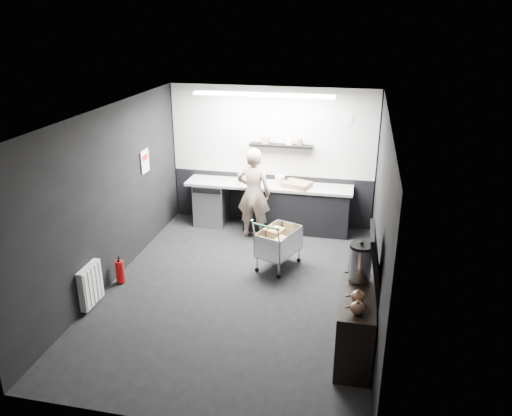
# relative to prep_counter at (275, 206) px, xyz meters

# --- Properties ---
(floor) EXTENTS (5.50, 5.50, 0.00)m
(floor) POSITION_rel_prep_counter_xyz_m (-0.14, -2.42, -0.46)
(floor) COLOR black
(floor) RESTS_ON ground
(ceiling) EXTENTS (5.50, 5.50, 0.00)m
(ceiling) POSITION_rel_prep_counter_xyz_m (-0.14, -2.42, 2.24)
(ceiling) COLOR beige
(ceiling) RESTS_ON wall_back
(wall_back) EXTENTS (5.50, 0.00, 5.50)m
(wall_back) POSITION_rel_prep_counter_xyz_m (-0.14, 0.33, 0.89)
(wall_back) COLOR black
(wall_back) RESTS_ON floor
(wall_front) EXTENTS (5.50, 0.00, 5.50)m
(wall_front) POSITION_rel_prep_counter_xyz_m (-0.14, -5.17, 0.89)
(wall_front) COLOR black
(wall_front) RESTS_ON floor
(wall_left) EXTENTS (0.00, 5.50, 5.50)m
(wall_left) POSITION_rel_prep_counter_xyz_m (-2.14, -2.42, 0.89)
(wall_left) COLOR black
(wall_left) RESTS_ON floor
(wall_right) EXTENTS (0.00, 5.50, 5.50)m
(wall_right) POSITION_rel_prep_counter_xyz_m (1.86, -2.42, 0.89)
(wall_right) COLOR black
(wall_right) RESTS_ON floor
(kitchen_wall_panel) EXTENTS (3.95, 0.02, 1.70)m
(kitchen_wall_panel) POSITION_rel_prep_counter_xyz_m (-0.14, 0.31, 1.39)
(kitchen_wall_panel) COLOR silver
(kitchen_wall_panel) RESTS_ON wall_back
(dado_panel) EXTENTS (3.95, 0.02, 1.00)m
(dado_panel) POSITION_rel_prep_counter_xyz_m (-0.14, 0.31, 0.04)
(dado_panel) COLOR black
(dado_panel) RESTS_ON wall_back
(floating_shelf) EXTENTS (1.20, 0.22, 0.04)m
(floating_shelf) POSITION_rel_prep_counter_xyz_m (0.06, 0.20, 1.16)
(floating_shelf) COLOR black
(floating_shelf) RESTS_ON wall_back
(wall_clock) EXTENTS (0.20, 0.03, 0.20)m
(wall_clock) POSITION_rel_prep_counter_xyz_m (1.26, 0.30, 1.69)
(wall_clock) COLOR white
(wall_clock) RESTS_ON wall_back
(poster) EXTENTS (0.02, 0.30, 0.40)m
(poster) POSITION_rel_prep_counter_xyz_m (-2.12, -1.12, 1.09)
(poster) COLOR white
(poster) RESTS_ON wall_left
(poster_red_band) EXTENTS (0.02, 0.22, 0.10)m
(poster_red_band) POSITION_rel_prep_counter_xyz_m (-2.11, -1.12, 1.16)
(poster_red_band) COLOR red
(poster_red_band) RESTS_ON poster
(radiator) EXTENTS (0.10, 0.50, 0.60)m
(radiator) POSITION_rel_prep_counter_xyz_m (-2.08, -3.32, -0.11)
(radiator) COLOR white
(radiator) RESTS_ON wall_left
(ceiling_strip) EXTENTS (2.40, 0.20, 0.04)m
(ceiling_strip) POSITION_rel_prep_counter_xyz_m (-0.14, -0.57, 2.21)
(ceiling_strip) COLOR white
(ceiling_strip) RESTS_ON ceiling
(prep_counter) EXTENTS (3.20, 0.61, 0.90)m
(prep_counter) POSITION_rel_prep_counter_xyz_m (0.00, 0.00, 0.00)
(prep_counter) COLOR black
(prep_counter) RESTS_ON floor
(person) EXTENTS (0.65, 0.44, 1.72)m
(person) POSITION_rel_prep_counter_xyz_m (-0.33, -0.45, 0.40)
(person) COLOR beige
(person) RESTS_ON floor
(shopping_cart) EXTENTS (0.76, 1.00, 0.91)m
(shopping_cart) POSITION_rel_prep_counter_xyz_m (0.34, -1.57, -0.03)
(shopping_cart) COLOR silver
(shopping_cart) RESTS_ON floor
(sideboard) EXTENTS (0.48, 1.13, 1.70)m
(sideboard) POSITION_rel_prep_counter_xyz_m (1.64, -3.63, 0.09)
(sideboard) COLOR black
(sideboard) RESTS_ON floor
(fire_extinguisher) EXTENTS (0.13, 0.13, 0.44)m
(fire_extinguisher) POSITION_rel_prep_counter_xyz_m (-1.99, -2.61, -0.24)
(fire_extinguisher) COLOR #B00D0B
(fire_extinguisher) RESTS_ON floor
(cardboard_box) EXTENTS (0.58, 0.51, 0.10)m
(cardboard_box) POSITION_rel_prep_counter_xyz_m (0.42, -0.05, 0.49)
(cardboard_box) COLOR #8C6D4B
(cardboard_box) RESTS_ON prep_counter
(pink_tub) EXTENTS (0.19, 0.19, 0.19)m
(pink_tub) POSITION_rel_prep_counter_xyz_m (0.08, 0.00, 0.54)
(pink_tub) COLOR silver
(pink_tub) RESTS_ON prep_counter
(white_container) EXTENTS (0.25, 0.23, 0.18)m
(white_container) POSITION_rel_prep_counter_xyz_m (-0.60, -0.05, 0.53)
(white_container) COLOR white
(white_container) RESTS_ON prep_counter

